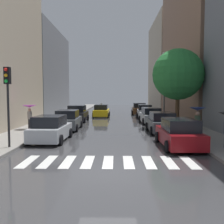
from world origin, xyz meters
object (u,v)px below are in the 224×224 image
at_px(parked_car_right_third, 151,116).
at_px(parked_car_right_fifth, 139,109).
at_px(parked_car_left_second, 68,120).
at_px(parked_car_left_nearest, 51,129).
at_px(parked_car_right_fourth, 145,112).
at_px(parked_car_left_third, 77,114).
at_px(parked_car_right_nearest, 179,134).
at_px(pedestrian_foreground, 30,111).
at_px(taxi_midroad, 101,111).
at_px(street_tree_right, 178,75).
at_px(traffic_light_left_corner, 8,89).
at_px(parked_car_right_second, 162,123).
at_px(pedestrian_near_tree, 197,116).
at_px(lamp_post_right, 164,82).

xyz_separation_m(parked_car_right_third, parked_car_right_fifth, (-0.22, 11.12, 0.03)).
bearing_deg(parked_car_right_third, parked_car_left_second, 121.44).
distance_m(parked_car_left_nearest, parked_car_right_fourth, 17.74).
height_order(parked_car_left_nearest, parked_car_left_third, parked_car_left_third).
relative_size(parked_car_left_third, parked_car_right_nearest, 0.91).
bearing_deg(pedestrian_foreground, taxi_midroad, 134.13).
bearing_deg(street_tree_right, traffic_light_left_corner, -139.71).
height_order(parked_car_right_second, traffic_light_left_corner, traffic_light_left_corner).
bearing_deg(pedestrian_near_tree, parked_car_left_nearest, -36.73).
height_order(parked_car_right_third, parked_car_right_fifth, parked_car_right_fifth).
height_order(parked_car_right_fourth, pedestrian_near_tree, pedestrian_near_tree).
xyz_separation_m(parked_car_left_third, parked_car_right_fifth, (7.59, 9.83, -0.04)).
relative_size(parked_car_left_third, pedestrian_foreground, 2.11).
bearing_deg(parked_car_right_nearest, lamp_post_right, -7.66).
bearing_deg(street_tree_right, parked_car_left_third, 154.83).
distance_m(parked_car_left_third, parked_car_right_fifth, 12.42).
height_order(parked_car_right_third, street_tree_right, street_tree_right).
height_order(parked_car_left_second, parked_car_right_fourth, parked_car_right_fourth).
bearing_deg(street_tree_right, parked_car_right_second, -121.48).
xyz_separation_m(parked_car_right_fourth, parked_car_right_fifth, (-0.21, 5.50, 0.01)).
height_order(parked_car_right_second, pedestrian_foreground, pedestrian_foreground).
relative_size(parked_car_right_nearest, street_tree_right, 0.66).
height_order(parked_car_right_fourth, pedestrian_foreground, pedestrian_foreground).
xyz_separation_m(traffic_light_left_corner, lamp_post_right, (11.00, 14.33, 1.06)).
height_order(parked_car_left_nearest, parked_car_right_third, parked_car_left_nearest).
bearing_deg(parked_car_right_fourth, street_tree_right, -165.11).
distance_m(street_tree_right, lamp_post_right, 4.76).
bearing_deg(pedestrian_foreground, lamp_post_right, 96.41).
bearing_deg(parked_car_right_nearest, street_tree_right, -13.33).
relative_size(traffic_light_left_corner, lamp_post_right, 0.59).
xyz_separation_m(parked_car_right_fourth, pedestrian_near_tree, (1.60, -15.83, 0.85)).
height_order(pedestrian_foreground, lamp_post_right, lamp_post_right).
height_order(parked_car_left_second, parked_car_right_fifth, parked_car_right_fifth).
xyz_separation_m(parked_car_left_second, parked_car_left_third, (-0.15, 6.33, 0.05)).
relative_size(parked_car_left_second, pedestrian_near_tree, 2.04).
bearing_deg(parked_car_right_fifth, parked_car_left_nearest, 162.16).
height_order(parked_car_right_second, parked_car_right_third, parked_car_right_third).
relative_size(parked_car_right_fourth, pedestrian_foreground, 2.15).
relative_size(parked_car_right_second, pedestrian_foreground, 2.12).
distance_m(street_tree_right, traffic_light_left_corner, 14.91).
bearing_deg(parked_car_left_third, traffic_light_left_corner, 174.75).
bearing_deg(taxi_midroad, pedestrian_foreground, 159.11).
bearing_deg(traffic_light_left_corner, parked_car_right_nearest, 5.22).
xyz_separation_m(taxi_midroad, pedestrian_near_tree, (7.11, -17.14, 0.86)).
bearing_deg(traffic_light_left_corner, parked_car_right_fifth, 69.13).
distance_m(parked_car_right_fifth, taxi_midroad, 6.75).
bearing_deg(parked_car_right_fifth, pedestrian_foreground, 149.62).
bearing_deg(pedestrian_foreground, parked_car_left_third, 133.96).
xyz_separation_m(parked_car_right_second, pedestrian_near_tree, (1.61, -3.72, 0.87)).
height_order(parked_car_left_third, lamp_post_right, lamp_post_right).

